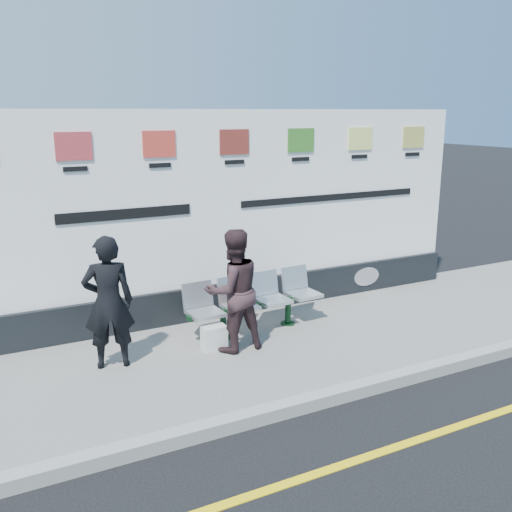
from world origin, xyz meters
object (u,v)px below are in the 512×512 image
(billboard, at_px, (233,228))
(woman_left, at_px, (108,302))
(bench, at_px, (257,316))
(woman_right, at_px, (233,291))

(billboard, distance_m, woman_left, 2.43)
(billboard, height_order, woman_left, billboard)
(woman_left, bearing_deg, bench, -163.51)
(bench, xyz_separation_m, woman_right, (-0.55, -0.42, 0.57))
(woman_left, xyz_separation_m, woman_right, (1.51, -0.22, -0.02))
(bench, bearing_deg, woman_left, -177.65)
(bench, distance_m, woman_left, 2.15)
(billboard, bearing_deg, bench, -93.65)
(woman_left, relative_size, woman_right, 1.02)
(woman_left, bearing_deg, billboard, -142.02)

